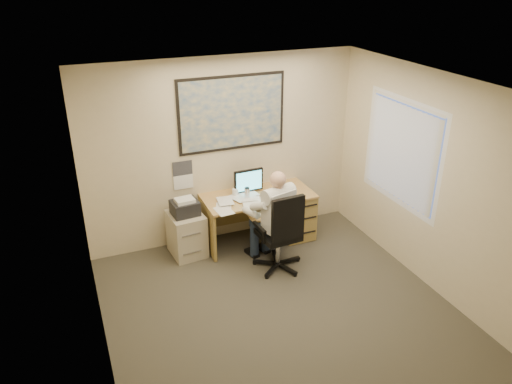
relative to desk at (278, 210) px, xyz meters
name	(u,v)px	position (x,y,z in m)	size (l,w,h in m)	color
room_shell	(292,220)	(-0.72, -1.90, 0.91)	(4.00, 4.50, 2.70)	#3B382E
desk	(278,210)	(0.00, 0.00, 0.00)	(1.60, 0.97, 1.10)	tan
world_map	(232,113)	(-0.57, 0.33, 1.46)	(1.56, 0.03, 1.06)	#1E4C93
wall_calendar	(183,175)	(-1.32, 0.34, 0.64)	(0.28, 0.01, 0.42)	white
window_blinds	(401,153)	(1.25, -1.10, 1.11)	(0.06, 1.40, 1.30)	beige
filing_cabinet	(186,230)	(-1.40, 0.02, -0.07)	(0.50, 0.58, 0.88)	#B9AF95
office_chair	(279,247)	(-0.35, -0.84, -0.11)	(0.73, 0.73, 1.15)	black
person	(278,220)	(-0.35, -0.75, 0.26)	(0.57, 0.81, 1.40)	silver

